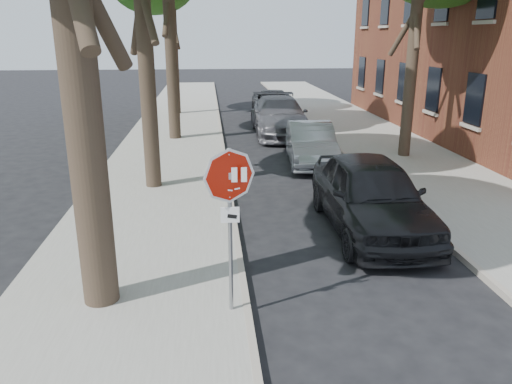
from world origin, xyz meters
TOP-DOWN VIEW (x-y plane):
  - ground at (0.00, 0.00)m, footprint 120.00×120.00m
  - sidewalk_left at (-2.50, 12.00)m, footprint 4.00×55.00m
  - sidewalk_right at (6.00, 12.00)m, footprint 4.00×55.00m
  - curb_left at (-0.45, 12.00)m, footprint 0.12×55.00m
  - curb_right at (3.95, 12.00)m, footprint 0.12×55.00m
  - stop_sign at (-0.70, -0.03)m, footprint 0.76×0.34m
  - car_a at (2.60, 3.36)m, footprint 2.05×4.99m
  - car_b at (2.49, 9.56)m, footprint 1.84×4.35m
  - car_c at (2.15, 14.82)m, footprint 2.40×5.71m
  - car_d at (2.60, 20.38)m, footprint 2.48×4.96m

SIDE VIEW (x-z plane):
  - ground at x=0.00m, z-range 0.00..0.00m
  - sidewalk_left at x=-2.50m, z-range 0.00..0.12m
  - sidewalk_right at x=6.00m, z-range 0.00..0.12m
  - curb_left at x=-0.45m, z-range 0.00..0.13m
  - curb_right at x=3.95m, z-range 0.00..0.13m
  - car_d at x=2.60m, z-range 0.00..1.35m
  - car_b at x=2.49m, z-range 0.00..1.40m
  - car_c at x=2.15m, z-range 0.00..1.65m
  - car_a at x=2.60m, z-range 0.00..1.69m
  - stop_sign at x=-0.70m, z-range 0.64..3.25m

